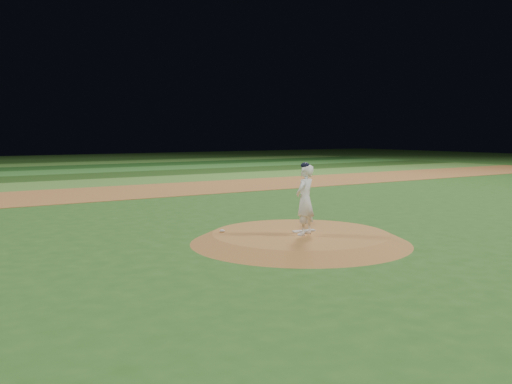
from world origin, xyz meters
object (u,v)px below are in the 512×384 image
pitchers_mound (300,238)px  pitcher_on_mound (305,199)px  rosin_bag (222,231)px  pitching_rubber (304,231)px

pitchers_mound → pitcher_on_mound: bearing=-106.5°
rosin_bag → pitcher_on_mound: 2.24m
rosin_bag → pitcher_on_mound: bearing=-43.7°
rosin_bag → pitchers_mound: bearing=-36.1°
pitchers_mound → rosin_bag: rosin_bag is taller
pitchers_mound → rosin_bag: size_ratio=43.76×
rosin_bag → pitching_rubber: bearing=-30.8°
pitching_rubber → pitcher_on_mound: bearing=-118.1°
pitchers_mound → pitching_rubber: size_ratio=9.04×
pitchers_mound → pitcher_on_mound: 1.04m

